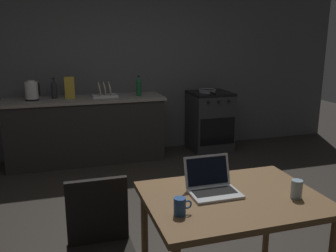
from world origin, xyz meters
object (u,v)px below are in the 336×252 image
at_px(chair, 101,244).
at_px(dish_rack, 105,94).
at_px(dining_table, 232,207).
at_px(laptop, 212,186).
at_px(drinking_glass, 297,189).
at_px(frying_pan, 207,91).
at_px(cereal_box, 70,88).
at_px(stove_oven, 210,121).
at_px(bottle, 139,86).
at_px(coffee_mug, 180,206).
at_px(electric_kettle, 32,91).
at_px(bottle_b, 54,89).

xyz_separation_m(chair, dish_rack, (0.45, 3.07, 0.44)).
relative_size(dining_table, chair, 1.28).
bearing_deg(laptop, drinking_glass, -31.00).
xyz_separation_m(frying_pan, cereal_box, (-2.00, 0.05, 0.12)).
xyz_separation_m(stove_oven, chair, (-2.04, -3.07, 0.06)).
bearing_deg(bottle, dining_table, -91.35).
distance_m(drinking_glass, cereal_box, 3.52).
bearing_deg(laptop, dish_rack, 90.38).
bearing_deg(coffee_mug, bottle, 81.51).
distance_m(bottle, coffee_mug, 3.26).
distance_m(dining_table, chair, 0.86).
bearing_deg(chair, bottle, 87.47).
relative_size(stove_oven, dining_table, 0.80).
height_order(electric_kettle, bottle, bottle).
xyz_separation_m(stove_oven, bottle_b, (-2.26, 0.08, 0.58)).
xyz_separation_m(laptop, electric_kettle, (-1.24, 3.04, 0.25)).
xyz_separation_m(electric_kettle, cereal_box, (0.48, 0.02, 0.02)).
height_order(stove_oven, dish_rack, dish_rack).
xyz_separation_m(stove_oven, frying_pan, (-0.06, -0.03, 0.48)).
distance_m(coffee_mug, dish_rack, 3.27).
bearing_deg(bottle_b, frying_pan, -2.82).
distance_m(chair, coffee_mug, 0.55).
xyz_separation_m(electric_kettle, bottle, (1.42, -0.05, 0.01)).
bearing_deg(drinking_glass, dining_table, 159.16).
relative_size(stove_oven, laptop, 2.82).
bearing_deg(cereal_box, dish_rack, -2.47).
distance_m(electric_kettle, dish_rack, 0.95).
bearing_deg(cereal_box, bottle, -4.26).
relative_size(laptop, drinking_glass, 2.71).
bearing_deg(laptop, stove_oven, 61.71).
bearing_deg(chair, electric_kettle, 113.66).
height_order(bottle, cereal_box, cereal_box).
distance_m(stove_oven, dining_table, 3.35).
bearing_deg(stove_oven, dining_table, -110.82).
bearing_deg(frying_pan, bottle_b, 177.18).
height_order(stove_oven, frying_pan, frying_pan).
bearing_deg(bottle, bottle_b, 173.50).
distance_m(dining_table, bottle, 3.10).
xyz_separation_m(dining_table, chair, (-0.85, 0.05, -0.15)).
xyz_separation_m(drinking_glass, dish_rack, (-0.77, 3.27, 0.16)).
relative_size(stove_oven, coffee_mug, 8.25).
bearing_deg(cereal_box, laptop, -76.01).
bearing_deg(bottle, electric_kettle, 177.99).
bearing_deg(bottle, laptop, -93.41).
relative_size(chair, frying_pan, 2.03).
height_order(dining_table, cereal_box, cereal_box).
bearing_deg(stove_oven, frying_pan, -156.63).
bearing_deg(dining_table, frying_pan, 69.98).
relative_size(chair, laptop, 2.76).
distance_m(stove_oven, frying_pan, 0.48).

